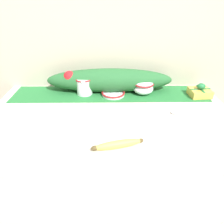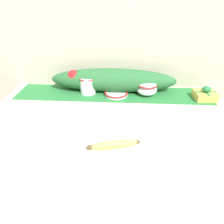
% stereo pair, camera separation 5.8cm
% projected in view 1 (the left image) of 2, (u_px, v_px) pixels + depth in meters
% --- Properties ---
extents(ground_plane, '(12.00, 12.00, 0.00)m').
position_uv_depth(ground_plane, '(110.00, 222.00, 1.46)').
color(ground_plane, gray).
extents(countertop, '(1.24, 0.74, 0.92)m').
position_uv_depth(countertop, '(110.00, 179.00, 1.22)').
color(countertop, beige).
rests_on(countertop, ground_plane).
extents(back_wall, '(2.04, 0.04, 2.40)m').
position_uv_depth(back_wall, '(109.00, 40.00, 1.17)').
color(back_wall, '#B7AD99').
rests_on(back_wall, ground_plane).
extents(table_runner, '(1.14, 0.22, 0.00)m').
position_uv_depth(table_runner, '(109.00, 94.00, 1.20)').
color(table_runner, '#236B33').
rests_on(table_runner, countertop).
extents(cream_pitcher, '(0.10, 0.11, 0.10)m').
position_uv_depth(cream_pitcher, '(84.00, 85.00, 1.17)').
color(cream_pitcher, white).
rests_on(cream_pitcher, countertop).
extents(sugar_bowl, '(0.12, 0.12, 0.10)m').
position_uv_depth(sugar_bowl, '(143.00, 87.00, 1.17)').
color(sugar_bowl, white).
rests_on(sugar_bowl, countertop).
extents(small_dish, '(0.14, 0.14, 0.02)m').
position_uv_depth(small_dish, '(113.00, 93.00, 1.17)').
color(small_dish, white).
rests_on(small_dish, countertop).
extents(banana, '(0.21, 0.08, 0.03)m').
position_uv_depth(banana, '(117.00, 144.00, 0.78)').
color(banana, '#DBCC4C').
rests_on(banana, countertop).
extents(spoon, '(0.14, 0.09, 0.01)m').
position_uv_depth(spoon, '(172.00, 112.00, 1.01)').
color(spoon, silver).
rests_on(spoon, countertop).
extents(gift_box, '(0.12, 0.11, 0.08)m').
position_uv_depth(gift_box, '(199.00, 92.00, 1.15)').
color(gift_box, gold).
rests_on(gift_box, countertop).
extents(poinsettia_garland, '(0.75, 0.15, 0.14)m').
position_uv_depth(poinsettia_garland, '(109.00, 80.00, 1.19)').
color(poinsettia_garland, '#235B2D').
rests_on(poinsettia_garland, countertop).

